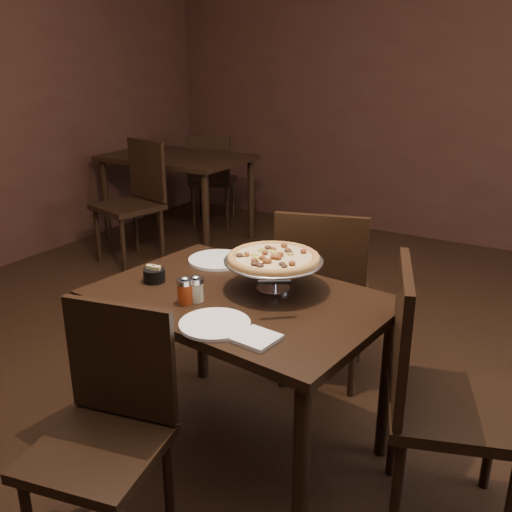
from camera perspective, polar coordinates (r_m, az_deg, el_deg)
The scene contains 16 objects.
room at distance 2.08m, azimuth 1.96°, elevation 12.56°, with size 6.04×7.04×2.84m.
dining_table at distance 2.36m, azimuth -1.67°, elevation -6.08°, with size 1.24×0.90×0.73m.
background_table at distance 5.28m, azimuth -7.91°, elevation 8.82°, with size 1.26×0.84×0.79m.
pizza_stand at distance 2.33m, azimuth 1.77°, elevation -0.23°, with size 0.41×0.41×0.17m.
parmesan_shaker at distance 2.26m, azimuth -6.03°, elevation -3.29°, with size 0.06×0.06×0.11m.
pepper_flake_shaker at distance 2.25m, azimuth -7.11°, elevation -3.44°, with size 0.06×0.06×0.11m.
packet_caddy at distance 2.48m, azimuth -10.15°, elevation -1.86°, with size 0.09×0.09×0.07m.
napkin_stack at distance 1.97m, azimuth 0.07°, elevation -8.25°, with size 0.14×0.14×0.01m, color silver.
plate_left at distance 2.70m, azimuth -3.86°, elevation -0.38°, with size 0.28×0.28×0.01m, color white.
plate_near at distance 2.07m, azimuth -4.15°, elevation -6.80°, with size 0.26×0.26×0.01m, color white.
serving_spatula at distance 2.09m, azimuth 1.85°, elevation -2.69°, with size 0.16×0.16×0.02m.
chair_far at distance 2.92m, azimuth 6.64°, elevation -3.47°, with size 0.55×0.55×0.95m.
chair_near at distance 2.06m, azimuth -14.72°, elevation -15.99°, with size 0.49×0.49×0.88m.
chair_side at distance 2.16m, azimuth 17.33°, elevation -12.62°, with size 0.58×0.58×0.98m.
bg_chair_far at distance 5.77m, azimuth -4.48°, elevation 7.96°, with size 0.56×0.56×0.91m.
bg_chair_near at distance 4.80m, azimuth -11.99°, elevation 5.78°, with size 0.56×0.56×1.00m.
Camera 1 is at (1.07, -1.78, 1.66)m, focal length 40.00 mm.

